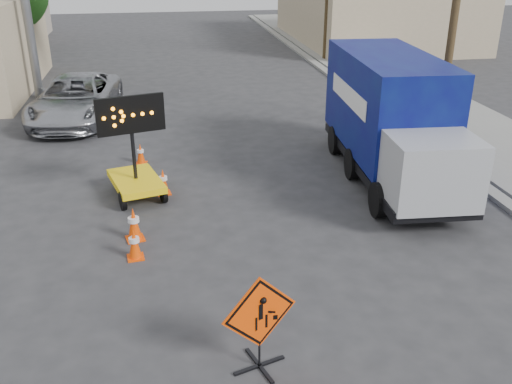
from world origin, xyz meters
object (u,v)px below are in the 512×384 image
object	(u,v)px
construction_sign	(259,321)
box_truck	(391,126)
pickup_truck	(76,99)
arrow_board	(136,175)

from	to	relation	value
construction_sign	box_truck	bearing A→B (deg)	37.79
construction_sign	box_truck	world-z (taller)	box_truck
construction_sign	pickup_truck	world-z (taller)	construction_sign
pickup_truck	box_truck	bearing A→B (deg)	-32.36
arrow_board	pickup_truck	xyz separation A→B (m)	(-2.32, 7.55, 0.20)
pickup_truck	box_truck	size ratio (longest dim) A/B	0.81
construction_sign	arrow_board	xyz separation A→B (m)	(-2.03, 7.12, -0.27)
arrow_board	pickup_truck	bearing A→B (deg)	92.02
construction_sign	pickup_truck	bearing A→B (deg)	89.00
construction_sign	pickup_truck	size ratio (longest dim) A/B	0.28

